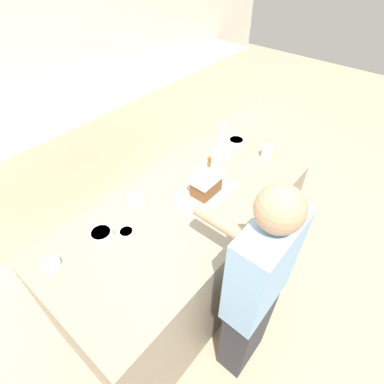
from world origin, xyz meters
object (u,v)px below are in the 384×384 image
baking_tray (206,193)px  decorative_tree (223,137)px  candy_bowl_beside_tree (236,141)px  candy_bowl_far_right (136,199)px  person (255,294)px  candy_bowl_front_corner (127,233)px  mug (267,152)px  candy_bowl_near_tray_left (101,234)px  gingerbread_house (206,182)px  candy_bowl_near_tray_right (51,264)px

baking_tray → decorative_tree: bearing=23.5°
decorative_tree → baking_tray: bearing=-156.5°
candy_bowl_beside_tree → candy_bowl_far_right: 1.01m
baking_tray → person: bearing=-119.6°
decorative_tree → candy_bowl_beside_tree: 0.24m
candy_bowl_front_corner → person: person is taller
candy_bowl_front_corner → mug: (1.22, -0.23, 0.03)m
mug → decorative_tree: bearing=122.5°
baking_tray → candy_bowl_front_corner: (-0.59, 0.13, 0.02)m
mug → candy_bowl_near_tray_left: bearing=165.8°
decorative_tree → person: size_ratio=0.19×
baking_tray → candy_bowl_beside_tree: (0.64, 0.19, 0.02)m
gingerbread_house → candy_bowl_near_tray_left: 0.73m
baking_tray → gingerbread_house: bearing=23.0°
candy_bowl_front_corner → mug: mug is taller
candy_bowl_near_tray_right → candy_bowl_far_right: (0.63, 0.02, 0.00)m
candy_bowl_beside_tree → mug: bearing=-92.4°
gingerbread_house → candy_bowl_near_tray_right: 1.03m
candy_bowl_near_tray_left → person: size_ratio=0.09×
gingerbread_house → candy_bowl_near_tray_right: size_ratio=2.56×
candy_bowl_near_tray_left → candy_bowl_front_corner: bearing=-45.0°
gingerbread_house → candy_bowl_far_right: bearing=139.8°
candy_bowl_near_tray_right → mug: mug is taller
baking_tray → gingerbread_house: size_ratio=1.71×
gingerbread_house → candy_bowl_far_right: (-0.36, 0.30, -0.08)m
candy_bowl_front_corner → candy_bowl_near_tray_left: size_ratio=0.68×
decorative_tree → gingerbread_house: bearing=-156.5°
decorative_tree → candy_bowl_near_tray_right: size_ratio=3.05×
candy_bowl_far_right → mug: 1.07m
baking_tray → candy_bowl_near_tray_right: 1.03m
gingerbread_house → candy_bowl_near_tray_left: gingerbread_house is taller
baking_tray → candy_bowl_near_tray_left: size_ratio=3.16×
baking_tray → candy_bowl_near_tray_right: candy_bowl_near_tray_right is taller
candy_bowl_far_right → gingerbread_house: bearing=-40.2°
gingerbread_house → candy_bowl_near_tray_right: (-0.99, 0.28, -0.08)m
gingerbread_house → candy_bowl_far_right: size_ratio=1.99×
candy_bowl_far_right → candy_bowl_near_tray_right: bearing=-177.8°
candy_bowl_front_corner → candy_bowl_far_right: candy_bowl_front_corner is taller
decorative_tree → mug: 0.36m
gingerbread_house → candy_bowl_front_corner: (-0.59, 0.13, -0.08)m
baking_tray → decorative_tree: 0.50m
candy_bowl_near_tray_right → candy_bowl_far_right: bearing=2.2°
person → candy_bowl_far_right: bearing=90.2°
candy_bowl_near_tray_left → decorative_tree: bearing=-2.1°
gingerbread_house → candy_bowl_beside_tree: bearing=16.1°
decorative_tree → candy_bowl_near_tray_right: (-1.43, 0.09, -0.13)m
candy_bowl_far_right → person: (0.00, -0.92, -0.14)m
candy_bowl_beside_tree → mug: size_ratio=1.39×
baking_tray → candy_bowl_front_corner: candy_bowl_front_corner is taller
candy_bowl_beside_tree → mug: (-0.01, -0.29, 0.03)m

